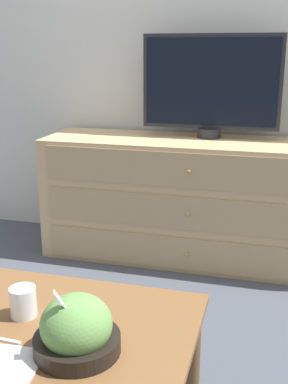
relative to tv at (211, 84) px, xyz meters
The scene contains 8 objects.
ground_plane 0.96m from the tv, 79.01° to the left, with size 12.00×12.00×0.00m, color #474C56.
wall_back 0.40m from the tv, 80.43° to the left, with size 12.00×0.05×2.60m.
dresser 0.62m from the tv, 115.75° to the right, with size 1.65×0.48×0.66m.
tv is the anchor object (origin of this frame).
coffee_table 1.68m from the tv, 98.15° to the right, with size 0.81×0.61×0.40m.
takeout_bowl 1.70m from the tv, 93.40° to the right, with size 0.22×0.22×0.18m.
drink_cup 1.62m from the tv, 101.47° to the right, with size 0.07×0.07×0.09m.
napkin 1.82m from the tv, 97.71° to the right, with size 0.16×0.16×0.00m.
Camera 1 is at (0.30, -2.75, 1.12)m, focal length 45.00 mm.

